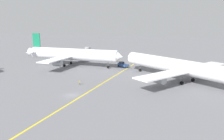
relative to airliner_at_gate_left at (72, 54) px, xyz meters
name	(u,v)px	position (x,y,z in m)	size (l,w,h in m)	color
ground_plane	(72,95)	(21.99, -41.92, -5.81)	(600.00, 600.00, 0.00)	slate
taxiway_stripe	(96,87)	(25.82, -31.92, -5.80)	(0.50, 120.00, 0.01)	yellow
airliner_at_gate_left	(72,54)	(0.00, 0.00, 0.00)	(52.57, 43.43, 16.02)	white
airliner_being_pushed	(181,67)	(52.82, -14.64, -0.37)	(50.45, 42.18, 16.11)	white
pushback_tug	(123,65)	(25.10, 4.71, -4.59)	(8.05, 6.73, 2.87)	#2D4C8C
ground_crew_ramp_agent_by_cones	(80,83)	(19.13, -30.71, -4.97)	(0.36, 0.50, 1.62)	#4C4C51
jet_bridge	(86,51)	(-4.99, 26.51, -1.85)	(8.80, 21.26, 5.74)	#B7B7BC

